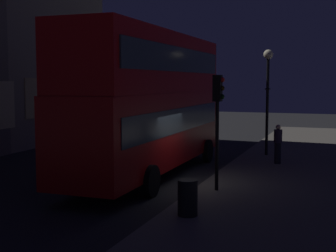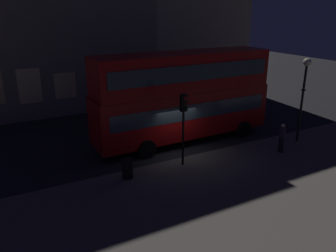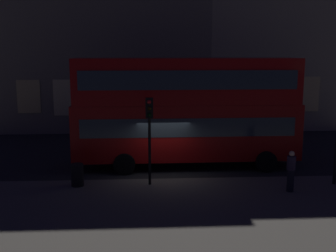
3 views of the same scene
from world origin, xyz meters
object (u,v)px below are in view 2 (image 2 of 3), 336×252
object	(u,v)px
litter_bin	(127,169)
double_decker_bus	(184,93)
street_lamp	(304,83)
traffic_light_near_kerb	(184,115)
pedestrian	(282,137)

from	to	relation	value
litter_bin	double_decker_bus	bearing A→B (deg)	32.40
double_decker_bus	street_lamp	world-z (taller)	double_decker_bus
street_lamp	litter_bin	bearing A→B (deg)	177.99
double_decker_bus	traffic_light_near_kerb	xyz separation A→B (m)	(-1.88, -3.16, -0.22)
street_lamp	litter_bin	world-z (taller)	street_lamp
double_decker_bus	street_lamp	size ratio (longest dim) A/B	2.23
double_decker_bus	pedestrian	xyz separation A→B (m)	(3.88, -4.37, -2.06)
street_lamp	pedestrian	distance (m)	3.63
double_decker_bus	pedestrian	size ratio (longest dim) A/B	6.63
pedestrian	litter_bin	distance (m)	8.94
street_lamp	pedestrian	world-z (taller)	street_lamp
traffic_light_near_kerb	litter_bin	world-z (taller)	traffic_light_near_kerb
double_decker_bus	traffic_light_near_kerb	size ratio (longest dim) A/B	3.00
traffic_light_near_kerb	street_lamp	distance (m)	8.06
litter_bin	traffic_light_near_kerb	bearing A→B (deg)	-0.07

